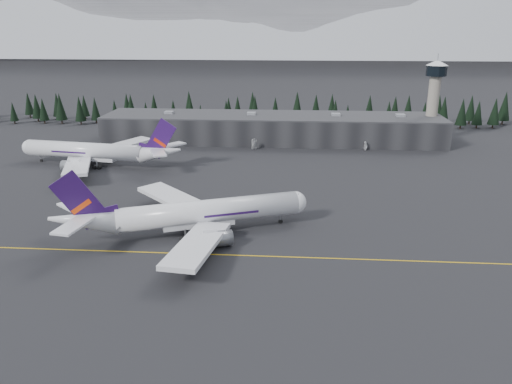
# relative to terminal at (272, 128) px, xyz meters

# --- Properties ---
(ground) EXTENTS (1400.00, 1400.00, 0.00)m
(ground) POSITION_rel_terminal_xyz_m (0.00, -125.00, -6.30)
(ground) COLOR black
(ground) RESTS_ON ground
(taxiline) EXTENTS (400.00, 0.40, 0.02)m
(taxiline) POSITION_rel_terminal_xyz_m (0.00, -127.00, -6.29)
(taxiline) COLOR gold
(taxiline) RESTS_ON ground
(terminal) EXTENTS (160.00, 30.00, 12.60)m
(terminal) POSITION_rel_terminal_xyz_m (0.00, 0.00, 0.00)
(terminal) COLOR black
(terminal) RESTS_ON ground
(control_tower) EXTENTS (10.00, 10.00, 37.70)m
(control_tower) POSITION_rel_terminal_xyz_m (75.00, 3.00, 17.11)
(control_tower) COLOR gray
(control_tower) RESTS_ON ground
(treeline) EXTENTS (360.00, 20.00, 15.00)m
(treeline) POSITION_rel_terminal_xyz_m (0.00, 37.00, 1.20)
(treeline) COLOR black
(treeline) RESTS_ON ground
(mountain_ridge) EXTENTS (4400.00, 900.00, 420.00)m
(mountain_ridge) POSITION_rel_terminal_xyz_m (0.00, 875.00, -6.30)
(mountain_ridge) COLOR white
(mountain_ridge) RESTS_ON ground
(jet_main) EXTENTS (66.21, 59.16, 20.16)m
(jet_main) POSITION_rel_terminal_xyz_m (-17.53, -114.91, -0.61)
(jet_main) COLOR silver
(jet_main) RESTS_ON ground
(jet_parked) EXTENTS (68.47, 62.81, 20.21)m
(jet_parked) POSITION_rel_terminal_xyz_m (-66.55, -49.85, -0.60)
(jet_parked) COLOR silver
(jet_parked) RESTS_ON ground
(gse_vehicle_a) EXTENTS (3.64, 5.40, 1.37)m
(gse_vehicle_a) POSITION_rel_terminal_xyz_m (-7.35, -18.03, -5.61)
(gse_vehicle_a) COLOR #B9BABC
(gse_vehicle_a) RESTS_ON ground
(gse_vehicle_b) EXTENTS (4.21, 2.06, 1.38)m
(gse_vehicle_b) POSITION_rel_terminal_xyz_m (42.58, -16.14, -5.61)
(gse_vehicle_b) COLOR silver
(gse_vehicle_b) RESTS_ON ground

